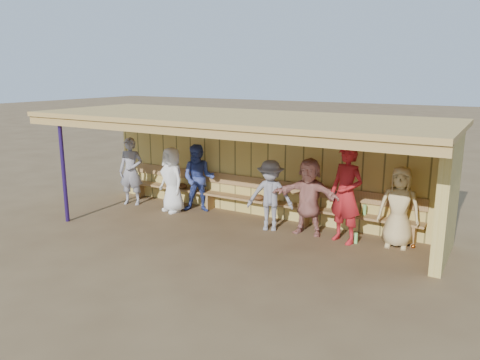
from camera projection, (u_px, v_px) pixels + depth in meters
The scene contains 11 objects.
ground at pixel (232, 230), 10.22m from camera, with size 90.00×90.00×0.00m, color brown.
player_a at pixel (131, 171), 12.04m from camera, with size 0.64×0.42×1.74m, color gray.
player_b at pixel (172, 180), 11.41m from camera, with size 0.78×0.51×1.60m, color white.
player_c at pixel (199, 178), 11.43m from camera, with size 0.81×0.63×1.67m, color #374897.
player_e at pixel (270, 195), 10.07m from camera, with size 1.00×0.57×1.54m, color gray.
player_f at pixel (309, 197), 9.80m from camera, with size 1.52×0.48×1.64m, color tan.
player_g at pixel (346, 194), 9.29m from camera, with size 0.72×0.47×1.98m, color #AA1B1F.
player_h at pixel (399, 207), 9.08m from camera, with size 0.78×0.51×1.61m, color tan.
dugout_structure at pixel (263, 150), 10.22m from camera, with size 8.80×3.20×2.50m.
bench at pixel (256, 195), 11.04m from camera, with size 7.60×0.34×0.93m.
dugout_equipment at pixel (234, 195), 11.20m from camera, with size 6.08×0.62×0.80m.
Camera 1 is at (5.07, -8.29, 3.35)m, focal length 35.00 mm.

